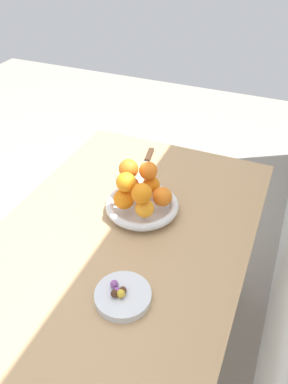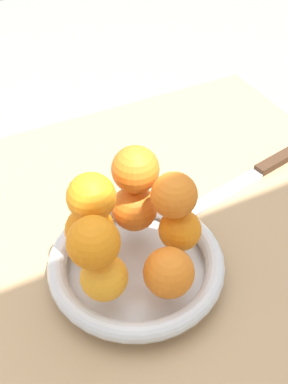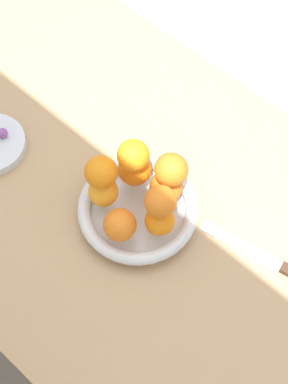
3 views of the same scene
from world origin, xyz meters
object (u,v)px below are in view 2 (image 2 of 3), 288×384
at_px(orange_8, 174,195).
at_px(knife, 251,176).
at_px(orange_3, 169,273).
at_px(fruit_bowl, 136,265).
at_px(orange_1, 90,230).
at_px(orange_0, 134,208).
at_px(orange_2, 104,277).
at_px(orange_5, 135,169).
at_px(orange_6, 93,242).
at_px(orange_4, 180,230).
at_px(orange_7, 91,197).
at_px(dining_table, 65,331).

xyz_separation_m(orange_8, knife, (-0.21, -0.09, -0.12)).
bearing_deg(orange_3, fruit_bowl, -78.31).
bearing_deg(orange_1, orange_3, 119.27).
relative_size(orange_0, orange_2, 1.09).
bearing_deg(orange_2, orange_5, -133.51).
bearing_deg(orange_3, orange_8, -122.36).
xyz_separation_m(orange_1, knife, (-0.31, -0.05, -0.07)).
relative_size(orange_3, knife, 0.24).
distance_m(orange_2, orange_6, 0.06).
xyz_separation_m(orange_4, orange_5, (0.03, -0.07, 0.07)).
relative_size(orange_3, orange_8, 1.05).
distance_m(orange_3, orange_4, 0.07).
bearing_deg(orange_0, knife, -170.11).
bearing_deg(orange_7, orange_1, -60.21).
bearing_deg(orange_6, orange_0, -137.86).
height_order(fruit_bowl, orange_0, orange_0).
bearing_deg(orange_2, orange_4, -167.51).
height_order(orange_1, orange_7, orange_7).
distance_m(orange_2, orange_7, 0.10).
relative_size(fruit_bowl, orange_4, 4.16).
distance_m(fruit_bowl, orange_0, 0.08).
relative_size(dining_table, orange_0, 17.28).
height_order(dining_table, orange_7, orange_7).
height_order(fruit_bowl, orange_4, orange_4).
relative_size(orange_2, orange_3, 0.93).
bearing_deg(orange_5, orange_0, 47.46).
height_order(orange_1, orange_8, orange_8).
relative_size(orange_2, orange_4, 1.02).
relative_size(orange_3, orange_6, 1.02).
relative_size(orange_4, orange_5, 0.90).
bearing_deg(fruit_bowl, orange_1, -42.31).
height_order(orange_3, orange_6, orange_6).
height_order(orange_7, knife, orange_7).
xyz_separation_m(dining_table, orange_5, (-0.14, -0.04, 0.22)).
height_order(fruit_bowl, knife, fruit_bowl).
bearing_deg(dining_table, orange_6, 134.50).
bearing_deg(dining_table, fruit_bowl, 171.20).
bearing_deg(orange_4, fruit_bowl, -6.31).
bearing_deg(orange_4, orange_0, -58.36).
bearing_deg(fruit_bowl, orange_0, -114.31).
bearing_deg(orange_0, orange_1, 9.48).
relative_size(orange_7, knife, 0.24).
height_order(orange_0, knife, orange_0).
distance_m(orange_0, orange_7, 0.09).
distance_m(orange_3, orange_7, 0.13).
distance_m(dining_table, orange_8, 0.27).
height_order(orange_3, orange_4, orange_3).
relative_size(orange_1, orange_6, 1.07).
bearing_deg(orange_4, orange_8, -49.65).
bearing_deg(dining_table, knife, -168.10).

